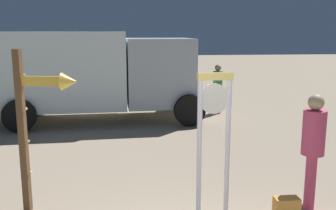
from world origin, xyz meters
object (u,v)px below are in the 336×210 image
arrow_sign (40,111)px  person_distant (218,86)px  standing_clock (214,130)px  box_truck_near (81,71)px  person_near_clock (313,146)px

arrow_sign → person_distant: (4.19, 6.64, -0.64)m
standing_clock → box_truck_near: box_truck_near is taller
person_near_clock → box_truck_near: 7.54m
person_near_clock → box_truck_near: size_ratio=0.26×
person_near_clock → box_truck_near: bearing=123.1°
person_near_clock → arrow_sign: bearing=175.8°
standing_clock → arrow_sign: bearing=168.9°
standing_clock → box_truck_near: bearing=111.5°
person_distant → box_truck_near: box_truck_near is taller
arrow_sign → person_distant: size_ratio=1.50×
standing_clock → person_near_clock: size_ratio=1.20×
arrow_sign → box_truck_near: box_truck_near is taller
arrow_sign → person_near_clock: arrow_sign is taller
box_truck_near → arrow_sign: bearing=-88.8°
person_distant → box_truck_near: 4.40m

